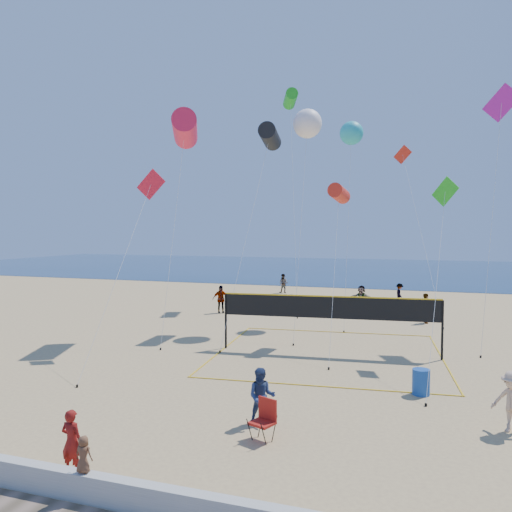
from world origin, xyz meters
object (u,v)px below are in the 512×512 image
(woman, at_px, (72,441))
(trash_barrel, at_px, (421,382))
(camp_chair, at_px, (265,417))
(volleyball_net, at_px, (329,314))

(woman, distance_m, trash_barrel, 11.43)
(woman, relative_size, trash_barrel, 1.71)
(woman, height_order, trash_barrel, woman)
(camp_chair, distance_m, volleyball_net, 9.96)
(camp_chair, bearing_deg, woman, -118.15)
(trash_barrel, xyz_separation_m, volleyball_net, (-4.03, 4.65, 1.42))
(woman, relative_size, camp_chair, 1.23)
(camp_chair, distance_m, trash_barrel, 6.59)
(camp_chair, relative_size, trash_barrel, 1.39)
(woman, bearing_deg, trash_barrel, -131.64)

